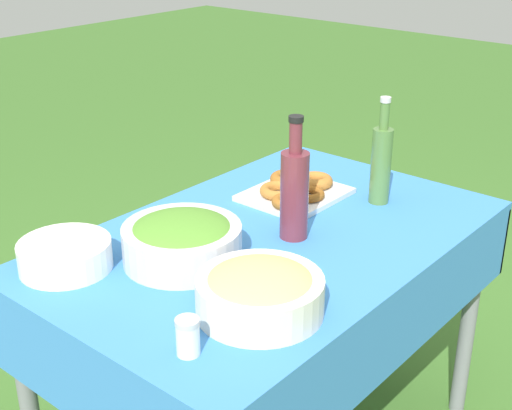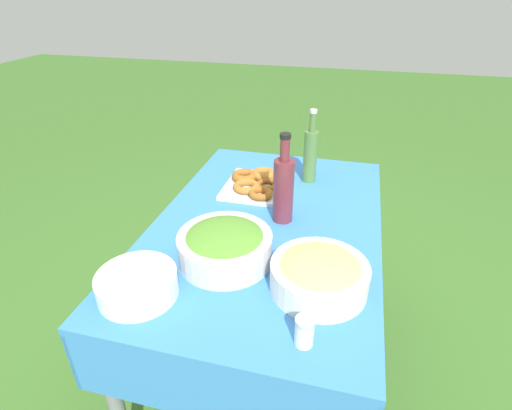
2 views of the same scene
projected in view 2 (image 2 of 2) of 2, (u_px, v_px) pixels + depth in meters
ground_plane at (265, 360)px, 1.88m from camera, size 14.00×14.00×0.00m
picnic_table at (267, 245)px, 1.55m from camera, size 1.30×0.83×0.77m
salad_bowl at (225, 245)px, 1.27m from camera, size 0.30×0.30×0.12m
pasta_bowl at (319, 274)px, 1.15m from camera, size 0.29×0.29×0.11m
donut_platter at (255, 184)px, 1.72m from camera, size 0.32×0.26×0.05m
plate_stack at (137, 285)px, 1.14m from camera, size 0.23×0.23×0.07m
olive_oil_bottle at (310, 154)px, 1.74m from camera, size 0.06×0.06×0.33m
wine_bottle at (283, 188)px, 1.45m from camera, size 0.08×0.08×0.34m
salt_shaker at (304, 331)px, 0.98m from camera, size 0.05×0.05×0.08m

